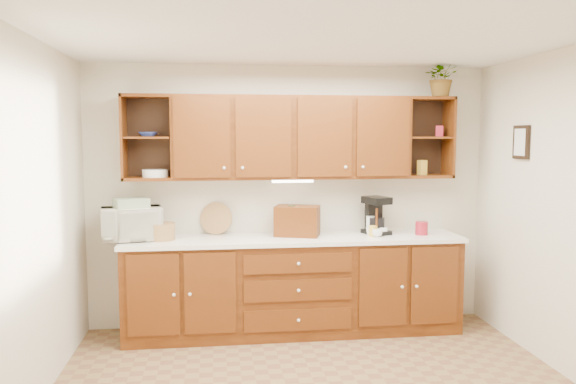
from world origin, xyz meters
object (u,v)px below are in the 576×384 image
object	(u,v)px
bread_box	(297,221)
coffee_maker	(376,216)
microwave	(132,224)
potted_plant	(441,78)

from	to	relation	value
bread_box	coffee_maker	distance (m)	0.79
bread_box	microwave	bearing A→B (deg)	-161.28
microwave	bread_box	size ratio (longest dim) A/B	1.31
bread_box	potted_plant	bearing A→B (deg)	19.14
microwave	coffee_maker	bearing A→B (deg)	-10.09
bread_box	coffee_maker	xyz separation A→B (m)	(0.79, 0.03, 0.03)
microwave	potted_plant	distance (m)	3.30
coffee_maker	potted_plant	distance (m)	1.50
coffee_maker	potted_plant	world-z (taller)	potted_plant
microwave	potted_plant	world-z (taller)	potted_plant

